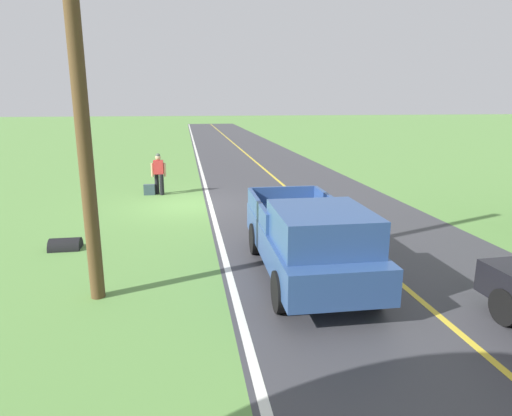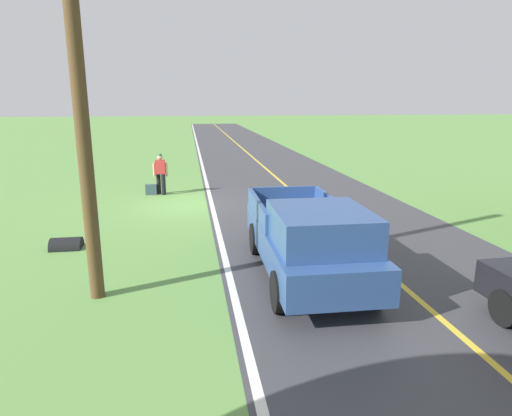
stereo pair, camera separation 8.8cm
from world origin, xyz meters
The scene contains 9 objects.
ground_plane centered at (0.00, 0.00, 0.00)m, with size 200.00×200.00×0.00m, color #609347.
road_surface centered at (-4.43, 0.00, 0.00)m, with size 7.66×120.00×0.00m, color #3D3D42.
lane_edge_line centered at (-0.78, 0.00, 0.01)m, with size 0.16×117.60×0.00m, color silver.
lane_centre_line centered at (-4.43, 0.00, 0.01)m, with size 0.14×117.60×0.00m, color gold.
hitchhiker_walking centered at (1.23, -2.21, 0.98)m, with size 0.62×0.52×1.75m.
suitcase_carried centered at (1.65, -2.14, 0.22)m, with size 0.20×0.46×0.45m, color #384C56.
pickup_truck_passing centered at (-2.51, 7.70, 0.97)m, with size 2.17×5.43×1.82m.
utility_pole_roadside centered at (1.97, 7.90, 4.28)m, with size 0.28×0.28×8.56m, color brown.
drainage_culvert centered at (3.39, 4.64, 0.00)m, with size 0.60×0.60×0.80m, color black.
Camera 2 is at (0.04, 16.61, 3.90)m, focal length 30.90 mm.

